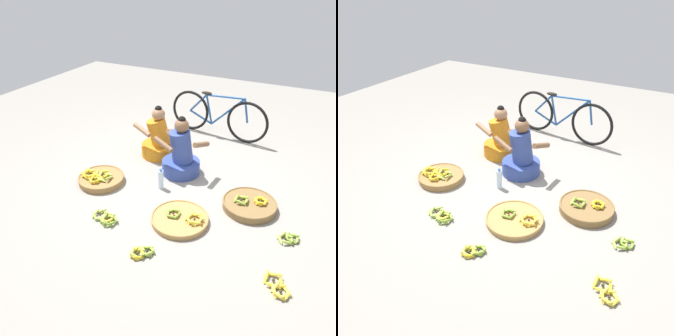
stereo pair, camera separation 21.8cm
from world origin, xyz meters
The scene contains 12 objects.
ground_plane centered at (0.00, 0.00, 0.00)m, with size 10.00×10.00×0.00m, color gray.
vendor_woman_front centered at (-0.05, 0.30, 0.27)m, with size 0.67×0.53×0.83m.
vendor_woman_behind centered at (-0.56, 0.62, 0.25)m, with size 0.69×0.52×0.78m.
bicycle_leaning centered at (-0.01, 1.66, 0.36)m, with size 1.70×0.21×0.73m.
banana_basket_back_right centered at (-0.90, -0.39, 0.05)m, with size 0.61×0.61×0.17m.
banana_basket_mid_right centered at (1.01, -0.08, 0.05)m, with size 0.63×0.63×0.16m.
banana_basket_front_center centered at (0.38, -0.66, 0.04)m, with size 0.65×0.65×0.14m.
loose_bananas_back_center centered at (1.54, -1.12, 0.03)m, with size 0.27×0.29×0.09m.
loose_bananas_front_right centered at (-0.39, -1.01, 0.03)m, with size 0.36×0.25×0.09m.
loose_bananas_mid_left centered at (1.52, -0.44, 0.03)m, with size 0.23×0.22×0.08m.
loose_bananas_near_bicycle centered at (0.24, -1.30, 0.03)m, with size 0.25×0.26×0.08m.
water_bottle centered at (-0.12, -0.17, 0.13)m, with size 0.07×0.07×0.28m.
Camera 1 is at (1.56, -3.36, 2.46)m, focal length 36.05 mm.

